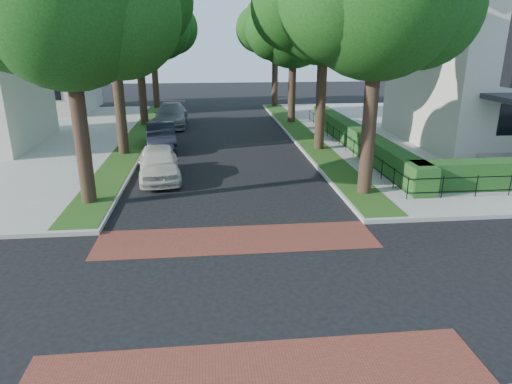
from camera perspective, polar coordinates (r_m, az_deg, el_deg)
The scene contains 18 objects.
ground at distance 12.00m, azimuth -1.40°, elevation -12.26°, with size 120.00×120.00×0.00m, color black.
sidewalk_ne at distance 36.13m, azimuth 28.52°, elevation 6.63°, with size 30.00×30.00×0.15m, color gray.
crosswalk_far at distance 14.83m, azimuth -2.41°, elevation -5.93°, with size 9.00×2.20×0.01m, color maroon.
crosswalk_near at distance 9.40m, azimuth 0.29°, elevation -22.22°, with size 9.00×2.20×0.01m, color maroon.
grass_strip_ne at distance 30.61m, azimuth 5.86°, elevation 7.16°, with size 1.60×29.80×0.02m, color #224714.
grass_strip_nw at distance 30.34m, azimuth -14.68°, elevation 6.55°, with size 1.60×29.80×0.02m, color #224714.
tree_right_mid at distance 26.38m, azimuth 8.75°, elevation 22.34°, with size 8.25×7.09×11.22m.
tree_right_far at distance 35.10m, azimuth 4.81°, elevation 19.71°, with size 7.25×6.23×9.74m.
tree_right_back at distance 43.99m, azimuth 2.55°, elevation 19.97°, with size 7.50×6.45×10.20m.
tree_left_near at distance 18.14m, azimuth -22.19°, elevation 20.82°, with size 7.50×6.45×10.20m.
tree_left_far at distance 34.82m, azimuth -14.43°, elevation 19.59°, with size 7.00×6.02×9.86m.
tree_left_back at distance 43.78m, azimuth -12.76°, elevation 19.77°, with size 7.75×6.66×10.44m.
hedge_main_road at distance 27.20m, azimuth 12.43°, elevation 6.66°, with size 1.00×18.00×1.20m, color #1B3C14.
fence_main_road at distance 27.00m, azimuth 10.78°, elevation 6.36°, with size 0.06×18.00×0.90m, color black, non-canonical shape.
house_left_far at distance 44.77m, azimuth -26.12°, elevation 15.32°, with size 10.00×9.00×10.14m.
parked_car_front at distance 21.39m, azimuth -12.05°, elevation 3.57°, with size 1.82×4.52×1.54m, color silver.
parked_car_middle at distance 27.51m, azimuth -11.80°, elevation 6.85°, with size 1.60×4.59×1.51m, color black.
parked_car_rear at distance 34.85m, azimuth -10.60°, elevation 9.44°, with size 2.32×5.70×1.65m, color slate.
Camera 1 is at (-0.78, -10.28, 6.14)m, focal length 32.00 mm.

